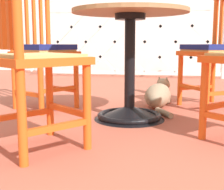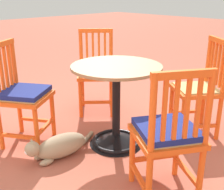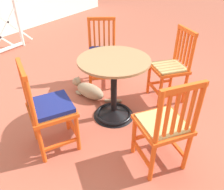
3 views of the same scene
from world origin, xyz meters
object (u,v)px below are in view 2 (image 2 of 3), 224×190
Objects in this scene: orange_chair_at_corner at (23,96)px; tabby_cat at (58,147)px; orange_chair_tucked_in at (96,74)px; orange_chair_near_fence at (168,136)px; cafe_table at (116,115)px; orange_chair_facing_out at (199,90)px.

tabby_cat is at bearing -173.43° from orange_chair_at_corner.
orange_chair_tucked_in and orange_chair_near_fence have the same top height.
orange_chair_near_fence reaches higher than tabby_cat.
orange_chair_at_corner is 1.35m from orange_chair_near_fence.
cafe_table is 0.83× the size of orange_chair_facing_out.
cafe_table is at bearing 150.81° from orange_chair_tucked_in.
orange_chair_facing_out and orange_chair_tucked_in have the same top height.
tabby_cat is at bearing 15.57° from orange_chair_near_fence.
tabby_cat is at bearing 65.68° from orange_chair_facing_out.
orange_chair_tucked_in is at bearing -59.51° from tabby_cat.
tabby_cat is (-0.53, 0.90, -0.34)m from orange_chair_tucked_in.
orange_chair_facing_out is 1.00× the size of orange_chair_at_corner.
orange_chair_near_fence is (-1.43, 0.65, 0.01)m from orange_chair_tucked_in.
orange_chair_tucked_in is 1.10m from tabby_cat.
cafe_table is 0.83m from orange_chair_facing_out.
orange_chair_at_corner is at bearing 52.55° from orange_chair_facing_out.
tabby_cat is (0.18, 0.51, -0.19)m from cafe_table.
orange_chair_facing_out is (-0.38, -0.72, 0.15)m from cafe_table.
orange_chair_facing_out is 1.00× the size of orange_chair_near_fence.
tabby_cat is (0.55, 1.23, -0.34)m from orange_chair_facing_out.
orange_chair_facing_out is at bearing -70.85° from orange_chair_near_fence.
orange_chair_near_fence is (-1.32, -0.30, 0.00)m from orange_chair_at_corner.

